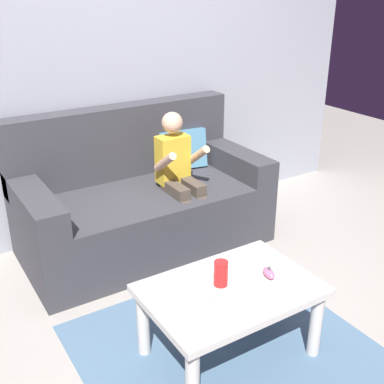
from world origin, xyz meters
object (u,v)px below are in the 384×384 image
at_px(person_seated_on_couch, 179,174).
at_px(soda_can, 221,273).
at_px(game_remote_white_near_edge, 219,306).
at_px(coffee_table, 230,299).
at_px(couch, 142,201).
at_px(nunchuk_pink, 269,273).

relative_size(person_seated_on_couch, soda_can, 7.55).
distance_m(person_seated_on_couch, game_remote_white_near_edge, 1.23).
bearing_deg(game_remote_white_near_edge, person_seated_on_couch, 67.23).
bearing_deg(soda_can, coffee_table, -55.33).
bearing_deg(person_seated_on_couch, soda_can, -110.28).
relative_size(couch, nunchuk_pink, 16.26).
xyz_separation_m(couch, person_seated_on_couch, (0.19, -0.18, 0.22)).
bearing_deg(person_seated_on_couch, couch, 135.95).
distance_m(coffee_table, soda_can, 0.14).
distance_m(person_seated_on_couch, coffee_table, 1.10).
bearing_deg(game_remote_white_near_edge, soda_can, 52.42).
bearing_deg(soda_can, couch, 81.50).
distance_m(game_remote_white_near_edge, soda_can, 0.18).
distance_m(coffee_table, game_remote_white_near_edge, 0.19).
relative_size(game_remote_white_near_edge, soda_can, 1.17).
distance_m(person_seated_on_couch, soda_can, 1.05).
height_order(coffee_table, game_remote_white_near_edge, game_remote_white_near_edge).
xyz_separation_m(coffee_table, game_remote_white_near_edge, (-0.14, -0.10, 0.08)).
relative_size(coffee_table, game_remote_white_near_edge, 5.55).
bearing_deg(person_seated_on_couch, game_remote_white_near_edge, -112.77).
xyz_separation_m(game_remote_white_near_edge, soda_can, (0.11, 0.14, 0.05)).
bearing_deg(soda_can, game_remote_white_near_edge, -127.58).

